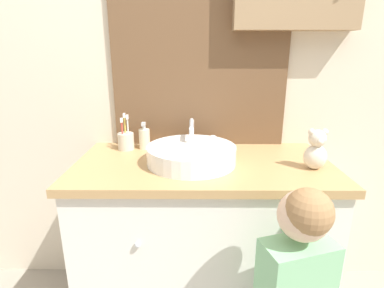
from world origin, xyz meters
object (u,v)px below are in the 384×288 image
object	(u,v)px
sink_basin	(192,154)
soap_dispenser	(145,138)
toothbrush_holder	(126,141)
teddy_bear	(316,150)

from	to	relation	value
sink_basin	soap_dispenser	bearing A→B (deg)	139.82
toothbrush_holder	soap_dispenser	size ratio (longest dim) A/B	1.31
toothbrush_holder	teddy_bear	distance (m)	0.90
sink_basin	teddy_bear	size ratio (longest dim) A/B	2.56
teddy_bear	toothbrush_holder	bearing A→B (deg)	162.92
toothbrush_holder	soap_dispenser	xyz separation A→B (m)	(0.09, 0.01, 0.01)
toothbrush_holder	teddy_bear	size ratio (longest dim) A/B	1.04
sink_basin	teddy_bear	world-z (taller)	teddy_bear
sink_basin	soap_dispenser	world-z (taller)	sink_basin
toothbrush_holder	soap_dispenser	world-z (taller)	toothbrush_holder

